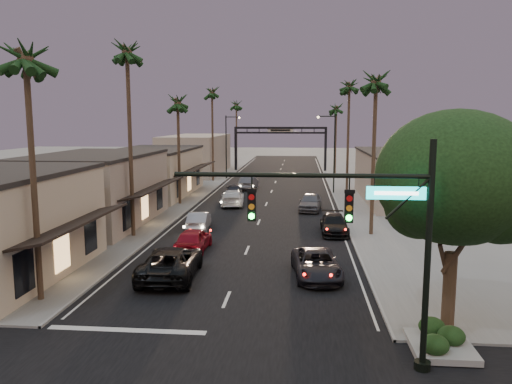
% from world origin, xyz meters
% --- Properties ---
extents(ground, '(200.00, 200.00, 0.00)m').
position_xyz_m(ground, '(0.00, 40.00, 0.00)').
color(ground, slate).
rests_on(ground, ground).
extents(road, '(14.00, 120.00, 0.02)m').
position_xyz_m(road, '(0.00, 45.00, 0.00)').
color(road, black).
rests_on(road, ground).
extents(sidewalk_left, '(5.00, 92.00, 0.12)m').
position_xyz_m(sidewalk_left, '(-9.50, 52.00, 0.06)').
color(sidewalk_left, slate).
rests_on(sidewalk_left, ground).
extents(sidewalk_right, '(5.00, 92.00, 0.12)m').
position_xyz_m(sidewalk_right, '(9.50, 52.00, 0.06)').
color(sidewalk_right, slate).
rests_on(sidewalk_right, ground).
extents(storefront_mid, '(8.00, 14.00, 5.50)m').
position_xyz_m(storefront_mid, '(-13.00, 26.00, 2.75)').
color(storefront_mid, gray).
rests_on(storefront_mid, ground).
extents(storefront_far, '(8.00, 16.00, 5.00)m').
position_xyz_m(storefront_far, '(-13.00, 42.00, 2.50)').
color(storefront_far, '#C3B295').
rests_on(storefront_far, ground).
extents(storefront_dist, '(8.00, 20.00, 6.00)m').
position_xyz_m(storefront_dist, '(-13.00, 65.00, 3.00)').
color(storefront_dist, gray).
rests_on(storefront_dist, ground).
extents(building_right, '(8.00, 18.00, 5.00)m').
position_xyz_m(building_right, '(14.00, 40.00, 2.50)').
color(building_right, gray).
rests_on(building_right, ground).
extents(traffic_signal, '(8.51, 0.22, 7.80)m').
position_xyz_m(traffic_signal, '(5.69, 4.00, 5.08)').
color(traffic_signal, black).
rests_on(traffic_signal, ground).
extents(corner_tree, '(6.20, 6.20, 8.80)m').
position_xyz_m(corner_tree, '(9.48, 7.45, 5.98)').
color(corner_tree, '#38281C').
rests_on(corner_tree, ground).
extents(planter, '(2.20, 2.60, 0.24)m').
position_xyz_m(planter, '(8.60, 5.50, 0.00)').
color(planter, gray).
rests_on(planter, ground).
extents(arch, '(15.20, 0.40, 7.27)m').
position_xyz_m(arch, '(0.00, 70.00, 5.53)').
color(arch, black).
rests_on(arch, ground).
extents(streetlight_right, '(2.13, 0.30, 9.00)m').
position_xyz_m(streetlight_right, '(6.92, 45.00, 5.33)').
color(streetlight_right, black).
rests_on(streetlight_right, ground).
extents(streetlight_left, '(2.13, 0.30, 9.00)m').
position_xyz_m(streetlight_left, '(-6.92, 58.00, 5.33)').
color(streetlight_left, black).
rests_on(streetlight_left, ground).
extents(palm_la, '(3.20, 3.20, 13.20)m').
position_xyz_m(palm_la, '(-8.60, 9.00, 11.44)').
color(palm_la, '#38281C').
rests_on(palm_la, ground).
extents(palm_lb, '(3.20, 3.20, 15.20)m').
position_xyz_m(palm_lb, '(-8.60, 22.00, 13.39)').
color(palm_lb, '#38281C').
rests_on(palm_lb, ground).
extents(palm_lc, '(3.20, 3.20, 12.20)m').
position_xyz_m(palm_lc, '(-8.60, 36.00, 10.47)').
color(palm_lc, '#38281C').
rests_on(palm_lc, ground).
extents(palm_ld, '(3.20, 3.20, 14.20)m').
position_xyz_m(palm_ld, '(-8.60, 55.00, 12.42)').
color(palm_ld, '#38281C').
rests_on(palm_ld, ground).
extents(palm_ra, '(3.20, 3.20, 13.20)m').
position_xyz_m(palm_ra, '(8.60, 24.00, 11.44)').
color(palm_ra, '#38281C').
rests_on(palm_ra, ground).
extents(palm_rb, '(3.20, 3.20, 14.20)m').
position_xyz_m(palm_rb, '(8.60, 44.00, 12.42)').
color(palm_rb, '#38281C').
rests_on(palm_rb, ground).
extents(palm_rc, '(3.20, 3.20, 12.20)m').
position_xyz_m(palm_rc, '(8.60, 64.00, 10.47)').
color(palm_rc, '#38281C').
rests_on(palm_rc, ground).
extents(palm_far, '(3.20, 3.20, 13.20)m').
position_xyz_m(palm_far, '(-8.30, 78.00, 11.44)').
color(palm_far, '#38281C').
rests_on(palm_far, ground).
extents(oncoming_red, '(1.89, 4.54, 1.53)m').
position_xyz_m(oncoming_red, '(-3.43, 18.52, 0.77)').
color(oncoming_red, maroon).
rests_on(oncoming_red, ground).
extents(oncoming_pickup, '(3.13, 6.22, 1.69)m').
position_xyz_m(oncoming_pickup, '(-3.45, 13.02, 0.84)').
color(oncoming_pickup, black).
rests_on(oncoming_pickup, ground).
extents(oncoming_silver, '(1.83, 4.36, 1.40)m').
position_xyz_m(oncoming_silver, '(-4.37, 24.89, 0.70)').
color(oncoming_silver, gray).
rests_on(oncoming_silver, ground).
extents(oncoming_white, '(2.71, 5.58, 1.56)m').
position_xyz_m(oncoming_white, '(-3.27, 35.89, 0.78)').
color(oncoming_white, silver).
rests_on(oncoming_white, ground).
extents(oncoming_dgrey, '(2.30, 4.56, 1.49)m').
position_xyz_m(oncoming_dgrey, '(-3.83, 41.39, 0.75)').
color(oncoming_dgrey, black).
rests_on(oncoming_dgrey, ground).
extents(oncoming_grey_far, '(2.14, 4.92, 1.57)m').
position_xyz_m(oncoming_grey_far, '(-2.89, 47.57, 0.79)').
color(oncoming_grey_far, '#434347').
rests_on(oncoming_grey_far, ground).
extents(curbside_near, '(2.90, 5.37, 1.43)m').
position_xyz_m(curbside_near, '(4.31, 13.80, 0.72)').
color(curbside_near, black).
rests_on(curbside_near, ground).
extents(curbside_black, '(1.99, 4.87, 1.41)m').
position_xyz_m(curbside_black, '(5.94, 24.38, 0.71)').
color(curbside_black, black).
rests_on(curbside_black, ground).
extents(curbside_grey, '(2.40, 4.93, 1.62)m').
position_xyz_m(curbside_grey, '(4.34, 33.76, 0.81)').
color(curbside_grey, '#56575C').
rests_on(curbside_grey, ground).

